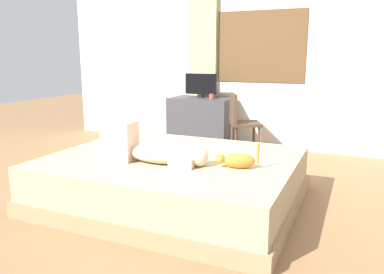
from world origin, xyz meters
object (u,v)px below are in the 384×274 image
person_lying (150,149)px  cat (237,160)px  chair_by_desk (240,120)px  desk (202,122)px  cup (212,97)px  tv_monitor (201,85)px  bed (173,179)px

person_lying → cat: (0.74, 0.13, -0.05)m
cat → chair_by_desk: bearing=106.0°
desk → cup: (0.21, -0.14, 0.41)m
tv_monitor → chair_by_desk: 0.90m
person_lying → desk: (-0.51, 2.41, -0.18)m
person_lying → chair_by_desk: chair_by_desk is taller
person_lying → desk: person_lying is taller
desk → tv_monitor: size_ratio=1.87×
bed → person_lying: (-0.10, -0.26, 0.34)m
tv_monitor → chair_by_desk: tv_monitor is taller
tv_monitor → bed: bearing=-73.8°
desk → tv_monitor: 0.55m
tv_monitor → cup: tv_monitor is taller
person_lying → tv_monitor: bearing=102.3°
person_lying → bed: bearing=69.2°
person_lying → cup: (-0.30, 2.26, 0.23)m
cup → chair_by_desk: bearing=-23.7°
cup → chair_by_desk: chair_by_desk is taller
cat → desk: 2.61m
cat → tv_monitor: tv_monitor is taller
bed → cup: bearing=101.2°
cup → cat: bearing=-63.9°
bed → desk: 2.24m
person_lying → chair_by_desk: (0.19, 2.05, -0.04)m
tv_monitor → cat: bearing=-60.9°
desk → tv_monitor: bearing=180.0°
chair_by_desk → cat: bearing=-74.0°
cup → chair_by_desk: (0.49, -0.22, -0.27)m
bed → desk: (-0.61, 2.15, 0.15)m
person_lying → chair_by_desk: 2.06m
tv_monitor → cup: 0.30m
tv_monitor → desk: bearing=0.0°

